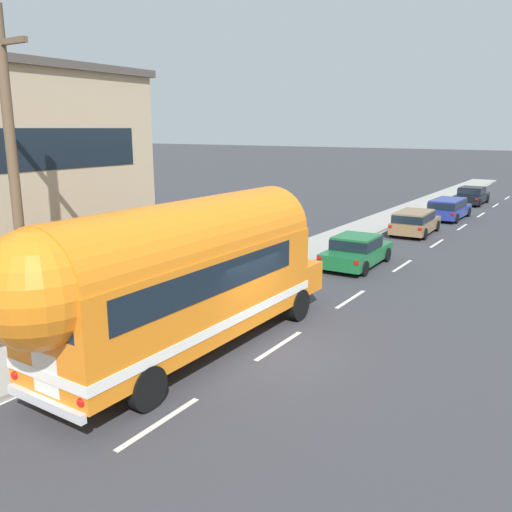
% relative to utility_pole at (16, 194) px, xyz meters
% --- Properties ---
extents(ground_plane, '(300.00, 300.00, 0.00)m').
position_rel_utility_pole_xyz_m(ground_plane, '(4.32, 4.18, -4.42)').
color(ground_plane, '#38383D').
extents(lane_markings, '(3.61, 80.00, 0.01)m').
position_rel_utility_pole_xyz_m(lane_markings, '(1.87, 16.96, -4.42)').
color(lane_markings, silver).
rests_on(lane_markings, ground).
extents(sidewalk_slab, '(2.57, 90.00, 0.15)m').
position_rel_utility_pole_xyz_m(sidewalk_slab, '(-0.44, 14.18, -4.35)').
color(sidewalk_slab, '#9E9B93').
rests_on(sidewalk_slab, ground).
extents(utility_pole, '(1.80, 0.24, 8.50)m').
position_rel_utility_pole_xyz_m(utility_pole, '(0.00, 0.00, 0.00)').
color(utility_pole, brown).
rests_on(utility_pole, ground).
extents(painted_bus, '(2.65, 11.19, 4.12)m').
position_rel_utility_pole_xyz_m(painted_bus, '(2.57, 2.55, -2.12)').
color(painted_bus, orange).
rests_on(painted_bus, ground).
extents(car_lead, '(2.08, 4.37, 1.37)m').
position_rel_utility_pole_xyz_m(car_lead, '(2.61, 14.22, -3.69)').
color(car_lead, '#196633').
rests_on(car_lead, ground).
extents(car_second, '(2.10, 4.42, 1.37)m').
position_rel_utility_pole_xyz_m(car_second, '(2.55, 22.76, -3.64)').
color(car_second, olive).
rests_on(car_second, ground).
extents(car_third, '(2.04, 4.74, 1.37)m').
position_rel_utility_pole_xyz_m(car_third, '(2.82, 29.23, -3.63)').
color(car_third, navy).
rests_on(car_third, ground).
extents(car_fourth, '(2.05, 4.48, 1.37)m').
position_rel_utility_pole_xyz_m(car_fourth, '(2.53, 37.76, -3.69)').
color(car_fourth, black).
rests_on(car_fourth, ground).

